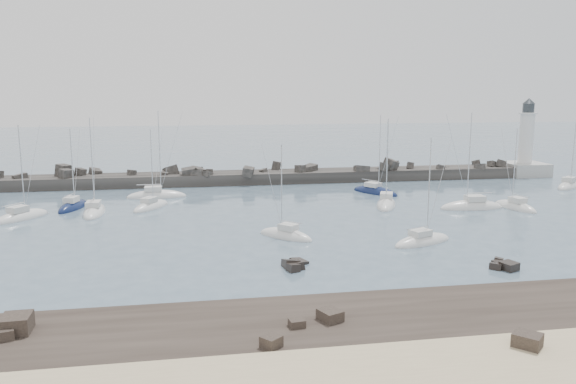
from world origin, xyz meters
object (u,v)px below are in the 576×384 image
(sailboat_6, at_px, (386,205))
(lighthouse, at_px, (525,158))
(sailboat_0, at_px, (21,218))
(sailboat_7, at_px, (422,242))
(sailboat_13, at_px, (73,207))
(sailboat_1, at_px, (94,212))
(sailboat_5, at_px, (286,236))
(sailboat_3, at_px, (151,207))
(sailboat_9, at_px, (471,208))
(sailboat_10, at_px, (515,208))
(sailboat_12, at_px, (569,187))
(sailboat_8, at_px, (375,192))
(sailboat_4, at_px, (156,196))

(sailboat_6, bearing_deg, lighthouse, 33.28)
(sailboat_0, xyz_separation_m, sailboat_7, (43.17, -18.32, -0.02))
(sailboat_6, height_order, sailboat_13, sailboat_6)
(sailboat_1, distance_m, sailboat_5, 26.82)
(lighthouse, relative_size, sailboat_3, 1.30)
(sailboat_6, xyz_separation_m, sailboat_9, (10.43, -3.54, -0.00))
(sailboat_1, bearing_deg, sailboat_6, -2.65)
(sailboat_10, bearing_deg, sailboat_5, -163.63)
(sailboat_0, xyz_separation_m, sailboat_13, (4.88, 5.37, 0.00))
(sailboat_0, relative_size, sailboat_12, 0.97)
(sailboat_3, bearing_deg, sailboat_12, 4.63)
(sailboat_9, distance_m, sailboat_10, 5.71)
(lighthouse, relative_size, sailboat_6, 1.15)
(sailboat_6, bearing_deg, sailboat_10, -15.51)
(sailboat_7, xyz_separation_m, sailboat_12, (36.35, 27.50, 0.02))
(lighthouse, bearing_deg, sailboat_10, -123.94)
(sailboat_8, bearing_deg, sailboat_13, -174.31)
(sailboat_9, bearing_deg, sailboat_3, 169.87)
(sailboat_4, distance_m, sailboat_12, 64.39)
(lighthouse, relative_size, sailboat_5, 1.37)
(sailboat_5, bearing_deg, sailboat_1, 144.44)
(sailboat_3, height_order, sailboat_10, sailboat_10)
(sailboat_3, relative_size, sailboat_12, 0.89)
(lighthouse, bearing_deg, sailboat_8, -158.35)
(sailboat_9, bearing_deg, sailboat_7, -131.32)
(sailboat_5, bearing_deg, sailboat_0, 155.34)
(sailboat_0, bearing_deg, sailboat_9, -3.50)
(sailboat_5, height_order, sailboat_7, sailboat_7)
(sailboat_7, height_order, sailboat_13, sailboat_7)
(sailboat_1, distance_m, sailboat_8, 40.08)
(sailboat_1, bearing_deg, sailboat_3, 17.14)
(sailboat_6, xyz_separation_m, sailboat_10, (16.07, -4.46, -0.01))
(sailboat_6, distance_m, sailboat_10, 16.68)
(sailboat_0, bearing_deg, sailboat_1, 12.84)
(sailboat_0, height_order, sailboat_6, sailboat_6)
(sailboat_10, xyz_separation_m, sailboat_13, (-57.01, 9.73, 0.01))
(sailboat_9, xyz_separation_m, sailboat_12, (23.27, 12.62, 0.00))
(lighthouse, relative_size, sailboat_7, 1.27)
(sailboat_0, distance_m, sailboat_7, 46.90)
(sailboat_5, bearing_deg, sailboat_6, 41.08)
(lighthouse, distance_m, sailboat_6, 40.97)
(sailboat_1, relative_size, sailboat_12, 1.03)
(sailboat_7, distance_m, sailboat_10, 23.36)
(sailboat_0, relative_size, sailboat_9, 0.90)
(sailboat_6, bearing_deg, sailboat_12, 15.07)
(sailboat_4, distance_m, sailboat_5, 29.25)
(sailboat_12, bearing_deg, sailboat_9, -151.53)
(sailboat_3, height_order, sailboat_9, sailboat_9)
(sailboat_6, distance_m, sailboat_8, 9.64)
(lighthouse, distance_m, sailboat_3, 67.74)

